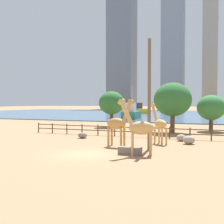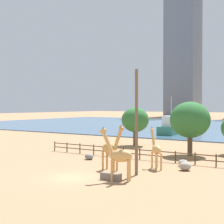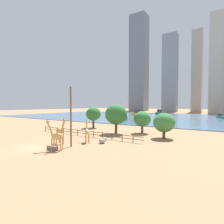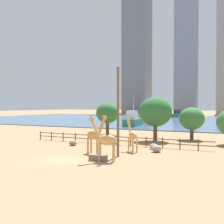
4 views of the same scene
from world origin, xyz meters
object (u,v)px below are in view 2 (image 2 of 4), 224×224
Objects in this scene: boat_barge at (192,121)px; giraffe_tall at (111,149)px; tree_center_broad at (135,120)px; giraffe_companion at (156,149)px; giraffe_young at (119,156)px; boat_tug at (170,128)px; boulder_near_fence at (89,157)px; boulder_by_pole at (183,163)px; tree_right_tall at (190,120)px; boulder_small at (185,166)px; utility_pole at (136,122)px; feeding_trough at (111,177)px.

giraffe_tall is at bearing -39.81° from boat_barge.
giraffe_tall is 20.88m from tree_center_broad.
tree_center_broad is (-8.21, 19.11, 1.84)m from giraffe_tall.
giraffe_companion is at bearing -36.85° from boat_barge.
giraffe_young is 44.67m from boat_tug.
boat_tug is at bearing -88.91° from giraffe_young.
boulder_by_pole is (10.67, 1.75, 0.02)m from boulder_near_fence.
tree_center_broad is at bearing 153.75° from tree_right_tall.
tree_center_broad is (-14.04, 15.13, 3.53)m from boulder_small.
giraffe_companion is 0.46× the size of boat_barge.
utility_pole is 1.60× the size of tree_center_broad.
giraffe_young is at bearing -38.36° from boat_barge.
boulder_near_fence is 11.64m from boulder_small.
boulder_near_fence is at bearing 152.18° from utility_pole.
boulder_small is 20.94m from tree_center_broad.
boulder_near_fence is 11.12m from feeding_trough.
boat_barge is (-22.48, 77.85, -0.61)m from giraffe_young.
feeding_trough is at bearing -65.08° from tree_center_broad.
boat_barge is at bearing 101.52° from tree_center_broad.
feeding_trough is at bearing -43.97° from giraffe_tall.
boulder_near_fence is 1.03× the size of boulder_by_pole.
giraffe_tall is at bearing -100.85° from tree_right_tall.
boulder_near_fence is 0.12× the size of boat_barge.
utility_pole is 22.57m from tree_center_broad.
giraffe_young is at bearing -90.64° from utility_pole.
utility_pole is 5.37m from feeding_trough.
boulder_by_pole is 9.08m from tree_right_tall.
giraffe_companion is 2.27× the size of feeding_trough.
giraffe_companion is 3.17m from boulder_small.
feeding_trough is (-2.59, -9.39, -0.05)m from boulder_by_pole.
utility_pole is 8.72× the size of boulder_near_fence.
tree_right_tall is at bearing 48.60° from boulder_near_fence.
tree_center_broad is 0.67× the size of boat_barge.
boulder_by_pole is at bearing 73.88° from utility_pole.
tree_center_broad reaches higher than boat_barge.
utility_pole is at bearing -106.12° from boulder_by_pole.
feeding_trough is 17.70m from tree_right_tall.
giraffe_companion is 0.43× the size of utility_pole.
feeding_trough is at bearing -115.60° from boulder_small.
boat_tug reaches higher than boulder_by_pole.
boat_barge is at bearing 101.02° from boulder_near_fence.
boulder_small is at bearing -128.60° from giraffe_young.
giraffe_tall reaches higher than giraffe_young.
boulder_by_pole is at bearing -160.72° from boat_tug.
tree_center_broad reaches higher than boulder_small.
tree_right_tall is (8.44, 9.57, 4.06)m from boulder_near_fence.
boat_tug is (-16.96, 35.06, 1.09)m from boulder_small.
boulder_near_fence is (-8.95, 0.99, -1.58)m from giraffe_companion.
utility_pole reaches higher than feeding_trough.
boat_barge is (-8.37, 35.47, -0.03)m from boat_tug.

